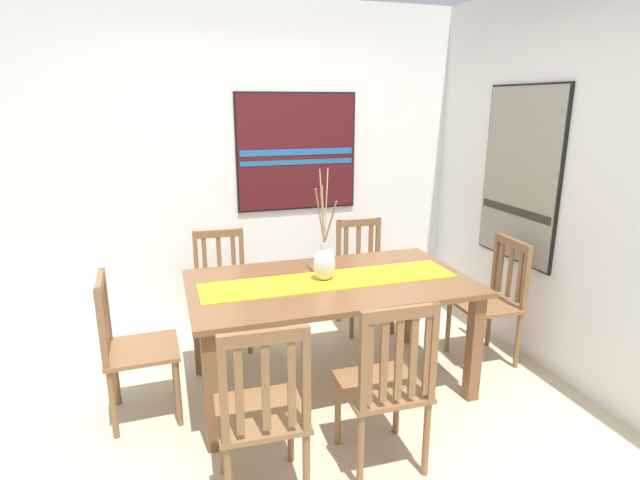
{
  "coord_description": "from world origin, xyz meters",
  "views": [
    {
      "loc": [
        -0.77,
        -2.47,
        1.88
      ],
      "look_at": [
        0.21,
        0.62,
        1.0
      ],
      "focal_mm": 28.4,
      "sensor_mm": 36.0,
      "label": 1
    }
  ],
  "objects": [
    {
      "name": "dining_table",
      "position": [
        0.23,
        0.47,
        0.66
      ],
      "size": [
        1.82,
        1.03,
        0.76
      ],
      "color": "brown",
      "rests_on": "ground_plane"
    },
    {
      "name": "table_runner",
      "position": [
        0.23,
        0.47,
        0.76
      ],
      "size": [
        1.67,
        0.36,
        0.01
      ],
      "primitive_type": "cube",
      "color": "gold",
      "rests_on": "dining_table"
    },
    {
      "name": "centerpiece_vase",
      "position": [
        0.2,
        0.49,
        0.89
      ],
      "size": [
        0.18,
        0.31,
        0.71
      ],
      "color": "silver",
      "rests_on": "dining_table"
    },
    {
      "name": "ground_plane",
      "position": [
        0.0,
        0.0,
        -0.01
      ],
      "size": [
        6.4,
        6.4,
        0.03
      ],
      "primitive_type": "cube",
      "color": "beige"
    },
    {
      "name": "painting_on_back_wall",
      "position": [
        0.37,
        1.79,
        1.47
      ],
      "size": [
        1.06,
        0.05,
        1.0
      ],
      "color": "black"
    },
    {
      "name": "wall_side",
      "position": [
        1.86,
        0.0,
        1.35
      ],
      "size": [
        0.12,
        6.4,
        2.7
      ],
      "primitive_type": "cube",
      "color": "white",
      "rests_on": "ground_plane"
    },
    {
      "name": "wall_back",
      "position": [
        0.0,
        1.86,
        1.35
      ],
      "size": [
        6.4,
        0.12,
        2.7
      ],
      "primitive_type": "cube",
      "color": "white",
      "rests_on": "ground_plane"
    },
    {
      "name": "chair_5",
      "position": [
        1.49,
        0.47,
        0.48
      ],
      "size": [
        0.43,
        0.43,
        0.93
      ],
      "color": "brown",
      "rests_on": "ground_plane"
    },
    {
      "name": "chair_1",
      "position": [
        0.81,
        1.31,
        0.47
      ],
      "size": [
        0.43,
        0.43,
        0.91
      ],
      "color": "brown",
      "rests_on": "ground_plane"
    },
    {
      "name": "chair_3",
      "position": [
        -0.38,
        1.33,
        0.47
      ],
      "size": [
        0.44,
        0.44,
        0.91
      ],
      "color": "brown",
      "rests_on": "ground_plane"
    },
    {
      "name": "chair_4",
      "position": [
        -0.4,
        -0.42,
        0.49
      ],
      "size": [
        0.44,
        0.44,
        0.96
      ],
      "color": "brown",
      "rests_on": "ground_plane"
    },
    {
      "name": "chair_2",
      "position": [
        0.25,
        -0.39,
        0.5
      ],
      "size": [
        0.43,
        0.43,
        0.96
      ],
      "color": "brown",
      "rests_on": "ground_plane"
    },
    {
      "name": "chair_0",
      "position": [
        -1.02,
        0.49,
        0.48
      ],
      "size": [
        0.43,
        0.43,
        0.92
      ],
      "color": "brown",
      "rests_on": "ground_plane"
    },
    {
      "name": "painting_on_side_wall",
      "position": [
        1.79,
        0.67,
        1.36
      ],
      "size": [
        0.05,
        0.83,
        1.31
      ],
      "color": "black"
    }
  ]
}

